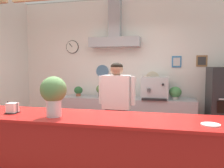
{
  "coord_description": "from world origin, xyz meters",
  "views": [
    {
      "loc": [
        0.82,
        -2.85,
        1.57
      ],
      "look_at": [
        0.0,
        0.62,
        1.3
      ],
      "focal_mm": 37.79,
      "sensor_mm": 36.0,
      "label": 1
    }
  ],
  "objects_px": {
    "shop_worker": "(117,111)",
    "potted_sage": "(101,90)",
    "potted_rosemary": "(175,93)",
    "napkin_holder": "(12,108)",
    "potted_thyme": "(78,91)",
    "condiment_plate": "(211,125)",
    "espresso_machine": "(155,88)",
    "potted_basil": "(125,92)",
    "basil_vase": "(54,94)"
  },
  "relations": [
    {
      "from": "shop_worker",
      "to": "napkin_holder",
      "type": "distance_m",
      "value": 1.54
    },
    {
      "from": "potted_basil",
      "to": "potted_rosemary",
      "type": "bearing_deg",
      "value": -1.29
    },
    {
      "from": "condiment_plate",
      "to": "basil_vase",
      "type": "bearing_deg",
      "value": 179.61
    },
    {
      "from": "napkin_holder",
      "to": "potted_rosemary",
      "type": "bearing_deg",
      "value": 49.96
    },
    {
      "from": "potted_thyme",
      "to": "basil_vase",
      "type": "bearing_deg",
      "value": -74.75
    },
    {
      "from": "potted_basil",
      "to": "potted_sage",
      "type": "bearing_deg",
      "value": -177.26
    },
    {
      "from": "shop_worker",
      "to": "condiment_plate",
      "type": "relative_size",
      "value": 9.31
    },
    {
      "from": "shop_worker",
      "to": "espresso_machine",
      "type": "bearing_deg",
      "value": -113.23
    },
    {
      "from": "espresso_machine",
      "to": "potted_sage",
      "type": "xyz_separation_m",
      "value": [
        -1.09,
        -0.01,
        -0.06
      ]
    },
    {
      "from": "potted_rosemary",
      "to": "basil_vase",
      "type": "relative_size",
      "value": 0.56
    },
    {
      "from": "potted_basil",
      "to": "shop_worker",
      "type": "bearing_deg",
      "value": -86.45
    },
    {
      "from": "potted_rosemary",
      "to": "condiment_plate",
      "type": "distance_m",
      "value": 2.34
    },
    {
      "from": "potted_sage",
      "to": "shop_worker",
      "type": "bearing_deg",
      "value": -62.8
    },
    {
      "from": "espresso_machine",
      "to": "potted_basil",
      "type": "height_order",
      "value": "espresso_machine"
    },
    {
      "from": "potted_thyme",
      "to": "basil_vase",
      "type": "distance_m",
      "value": 2.46
    },
    {
      "from": "potted_thyme",
      "to": "napkin_holder",
      "type": "xyz_separation_m",
      "value": [
        0.09,
        -2.3,
        0.04
      ]
    },
    {
      "from": "potted_rosemary",
      "to": "condiment_plate",
      "type": "bearing_deg",
      "value": -84.06
    },
    {
      "from": "condiment_plate",
      "to": "basil_vase",
      "type": "height_order",
      "value": "basil_vase"
    },
    {
      "from": "shop_worker",
      "to": "potted_rosemary",
      "type": "height_order",
      "value": "shop_worker"
    },
    {
      "from": "potted_basil",
      "to": "condiment_plate",
      "type": "bearing_deg",
      "value": -62.62
    },
    {
      "from": "potted_sage",
      "to": "potted_rosemary",
      "type": "height_order",
      "value": "potted_sage"
    },
    {
      "from": "potted_thyme",
      "to": "potted_rosemary",
      "type": "distance_m",
      "value": 1.98
    },
    {
      "from": "potted_basil",
      "to": "basil_vase",
      "type": "relative_size",
      "value": 0.45
    },
    {
      "from": "potted_sage",
      "to": "potted_basil",
      "type": "xyz_separation_m",
      "value": [
        0.49,
        0.02,
        -0.04
      ]
    },
    {
      "from": "shop_worker",
      "to": "potted_thyme",
      "type": "relative_size",
      "value": 7.89
    },
    {
      "from": "espresso_machine",
      "to": "napkin_holder",
      "type": "height_order",
      "value": "espresso_machine"
    },
    {
      "from": "shop_worker",
      "to": "potted_sage",
      "type": "bearing_deg",
      "value": -60.7
    },
    {
      "from": "potted_thyme",
      "to": "potted_basil",
      "type": "distance_m",
      "value": 1.01
    },
    {
      "from": "potted_sage",
      "to": "condiment_plate",
      "type": "height_order",
      "value": "potted_sage"
    },
    {
      "from": "napkin_holder",
      "to": "shop_worker",
      "type": "bearing_deg",
      "value": 49.55
    },
    {
      "from": "espresso_machine",
      "to": "basil_vase",
      "type": "height_order",
      "value": "basil_vase"
    },
    {
      "from": "shop_worker",
      "to": "potted_rosemary",
      "type": "relative_size",
      "value": 6.61
    },
    {
      "from": "napkin_holder",
      "to": "potted_thyme",
      "type": "bearing_deg",
      "value": 92.19
    },
    {
      "from": "shop_worker",
      "to": "potted_sage",
      "type": "xyz_separation_m",
      "value": [
        -0.56,
        1.09,
        0.21
      ]
    },
    {
      "from": "potted_sage",
      "to": "potted_basil",
      "type": "height_order",
      "value": "potted_sage"
    },
    {
      "from": "espresso_machine",
      "to": "potted_rosemary",
      "type": "height_order",
      "value": "espresso_machine"
    },
    {
      "from": "potted_thyme",
      "to": "potted_basil",
      "type": "bearing_deg",
      "value": -1.35
    },
    {
      "from": "shop_worker",
      "to": "potted_sage",
      "type": "distance_m",
      "value": 1.25
    },
    {
      "from": "espresso_machine",
      "to": "potted_rosemary",
      "type": "relative_size",
      "value": 2.08
    },
    {
      "from": "shop_worker",
      "to": "potted_rosemary",
      "type": "xyz_separation_m",
      "value": [
        0.91,
        1.1,
        0.19
      ]
    },
    {
      "from": "napkin_holder",
      "to": "basil_vase",
      "type": "xyz_separation_m",
      "value": [
        0.56,
        -0.07,
        0.19
      ]
    },
    {
      "from": "potted_sage",
      "to": "basil_vase",
      "type": "height_order",
      "value": "basil_vase"
    },
    {
      "from": "espresso_machine",
      "to": "potted_rosemary",
      "type": "bearing_deg",
      "value": -1.65
    },
    {
      "from": "espresso_machine",
      "to": "basil_vase",
      "type": "relative_size",
      "value": 1.17
    },
    {
      "from": "potted_basil",
      "to": "basil_vase",
      "type": "xyz_separation_m",
      "value": [
        -0.36,
        -2.34,
        0.23
      ]
    },
    {
      "from": "espresso_machine",
      "to": "potted_sage",
      "type": "height_order",
      "value": "espresso_machine"
    },
    {
      "from": "shop_worker",
      "to": "potted_rosemary",
      "type": "bearing_deg",
      "value": -127.5
    },
    {
      "from": "shop_worker",
      "to": "basil_vase",
      "type": "bearing_deg",
      "value": 72.73
    },
    {
      "from": "potted_sage",
      "to": "napkin_holder",
      "type": "relative_size",
      "value": 1.91
    },
    {
      "from": "condiment_plate",
      "to": "potted_thyme",
      "type": "bearing_deg",
      "value": 133.11
    }
  ]
}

